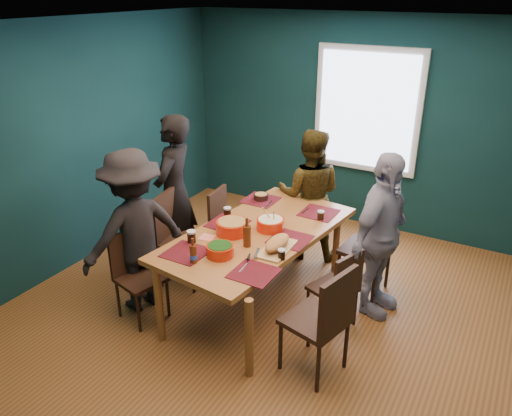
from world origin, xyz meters
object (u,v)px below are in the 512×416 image
Objects in this scene: bowl_salad at (232,227)px; bowl_dumpling at (270,224)px; person_back at (309,195)px; chair_left_mid at (175,231)px; chair_right_mid at (340,285)px; person_right at (381,236)px; cutting_board at (277,244)px; dining_table at (258,238)px; chair_left_far at (225,221)px; chair_left_near at (135,268)px; person_far_left at (175,193)px; chair_right_far at (375,243)px; bowl_herbs at (220,250)px; person_near_left at (135,231)px; chair_right_near at (325,316)px.

bowl_salad is 1.15× the size of bowl_dumpling.
person_back reaches higher than bowl_dumpling.
chair_right_mid is (1.85, 0.05, -0.11)m from chair_left_mid.
cutting_board is at bearing 142.51° from person_right.
bowl_salad is (-0.20, -0.15, 0.14)m from dining_table.
chair_left_near is at bearing -102.97° from chair_left_far.
person_far_left is at bearing -167.34° from chair_right_mid.
chair_right_far reaches higher than bowl_herbs.
chair_right_mid is 2.01m from person_near_left.
chair_left_near is at bearing -160.12° from cutting_board.
chair_left_near is 1.40m from cutting_board.
person_near_left is (-1.88, -0.60, 0.34)m from chair_right_mid.
chair_left_far is 0.87× the size of chair_right_near.
person_back is 1.06m from bowl_dumpling.
bowl_dumpling is at bearing 42.21° from bowl_salad.
chair_right_near is at bearing -60.85° from chair_right_mid.
dining_table is 1.36× the size of person_near_left.
person_back is (0.95, 1.92, 0.26)m from chair_left_near.
dining_table is at bearing 141.61° from cutting_board.
person_back is 4.99× the size of bowl_salad.
dining_table is at bearing -129.66° from bowl_dumpling.
person_far_left is (-0.20, 0.29, 0.30)m from chair_left_mid.
chair_left_mid is 0.61× the size of person_near_left.
person_back is at bearing 114.53° from person_far_left.
person_near_left reaches higher than chair_right_mid.
dining_table is at bearing 122.69° from person_right.
person_right reaches higher than bowl_herbs.
chair_right_far is 3.72× the size of bowl_dumpling.
chair_left_far reaches higher than chair_right_mid.
person_right reaches higher than chair_left_mid.
chair_left_far is at bearing 96.15° from chair_left_near.
bowl_dumpling is (0.82, -0.45, 0.35)m from chair_left_far.
person_near_left is (-0.27, -1.17, 0.31)m from chair_left_far.
bowl_salad is at bearing 108.23° from bowl_herbs.
bowl_dumpling is (0.05, -1.06, 0.09)m from person_back.
chair_left_mid is at bearing -171.29° from bowl_dumpling.
person_near_left is at bearing 137.49° from chair_left_near.
bowl_dumpling reaches higher than chair_left_far.
chair_right_mid is 1.47m from person_back.
chair_left_mid is 1.22× the size of chair_right_mid.
chair_left_far is 0.87× the size of chair_left_mid.
person_right reaches higher than chair_left_near.
chair_right_mid is 2.65× the size of bowl_salad.
person_far_left is at bearing 159.00° from bowl_salad.
chair_left_mid is 0.65× the size of person_back.
dining_table is 1.35× the size of person_right.
person_right is (1.81, -0.10, 0.31)m from chair_left_far.
bowl_dumpling is (1.06, 0.16, 0.28)m from chair_left_mid.
cutting_board is (1.25, 0.52, 0.35)m from chair_left_near.
chair_left_far is 0.66m from chair_left_mid.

